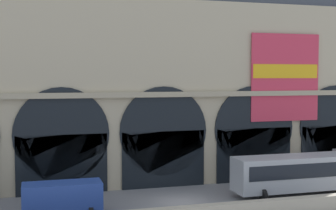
{
  "coord_description": "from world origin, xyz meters",
  "views": [
    {
      "loc": [
        -10.31,
        -32.25,
        9.28
      ],
      "look_at": [
        0.39,
        5.0,
        6.89
      ],
      "focal_mm": 49.94,
      "sensor_mm": 36.0,
      "label": 1
    }
  ],
  "objects": [
    {
      "name": "ground_plane",
      "position": [
        0.0,
        0.0,
        0.0
      ],
      "size": [
        200.0,
        200.0,
        0.0
      ],
      "primitive_type": "plane",
      "color": "slate"
    },
    {
      "name": "station_building",
      "position": [
        0.04,
        7.33,
        9.92
      ],
      "size": [
        51.35,
        5.05,
        20.57
      ],
      "color": "#BCAD8C",
      "rests_on": "ground"
    },
    {
      "name": "van_midwest",
      "position": [
        -8.62,
        -0.79,
        1.25
      ],
      "size": [
        5.2,
        2.48,
        2.2
      ],
      "color": "#28479E",
      "rests_on": "ground"
    },
    {
      "name": "bus_mideast",
      "position": [
        9.66,
        -0.45,
        1.78
      ],
      "size": [
        11.0,
        3.25,
        3.1
      ],
      "color": "#ADB2B7",
      "rests_on": "ground"
    }
  ]
}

